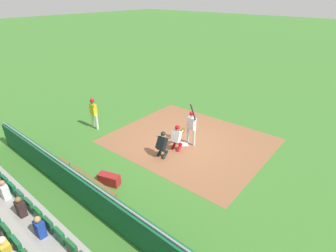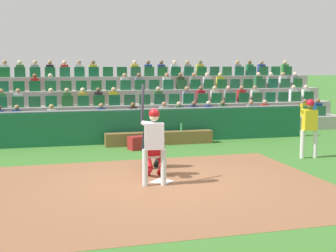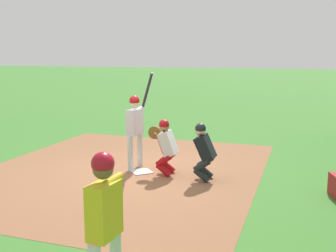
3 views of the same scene
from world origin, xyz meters
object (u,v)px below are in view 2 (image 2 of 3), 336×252
catcher_crouching (155,148)px  equipment_duffel_bag (142,142)px  home_plate_marker (162,181)px  dugout_bench (159,138)px  on_deck_batter (310,122)px  water_bottle_on_bench (181,127)px  batter_at_plate (154,138)px  home_plate_umpire (151,142)px

catcher_crouching → equipment_duffel_bag: (-0.39, -3.79, -0.51)m
home_plate_marker → dugout_bench: dugout_bench is taller
dugout_bench → on_deck_batter: bearing=138.6°
home_plate_marker → water_bottle_on_bench: bearing=-110.3°
batter_at_plate → equipment_duffel_bag: 4.76m
batter_at_plate → on_deck_batter: (-5.11, -2.02, -0.05)m
batter_at_plate → catcher_crouching: bearing=-103.6°
home_plate_marker → equipment_duffel_bag: equipment_duffel_bag is taller
catcher_crouching → water_bottle_on_bench: bearing=-113.2°
water_bottle_on_bench → on_deck_batter: bearing=131.8°
water_bottle_on_bench → equipment_duffel_bag: water_bottle_on_bench is taller
catcher_crouching → home_plate_umpire: (-0.11, -0.93, -0.02)m
home_plate_marker → home_plate_umpire: size_ratio=0.34×
batter_at_plate → water_bottle_on_bench: batter_at_plate is taller
dugout_bench → home_plate_umpire: bearing=73.9°
dugout_bench → on_deck_batter: on_deck_batter is taller
home_plate_marker → home_plate_umpire: bearing=-92.6°
batter_at_plate → dugout_bench: 5.58m
home_plate_umpire → water_bottle_on_bench: (-1.82, -3.57, -0.12)m
home_plate_umpire → on_deck_batter: 4.81m
home_plate_umpire → batter_at_plate: bearing=79.9°
home_plate_umpire → equipment_duffel_bag: bearing=-95.6°
home_plate_marker → water_bottle_on_bench: 5.46m
dugout_bench → on_deck_batter: (-3.76, 3.32, 0.84)m
batter_at_plate → home_plate_umpire: bearing=-100.1°
water_bottle_on_bench → home_plate_marker: bearing=69.7°
dugout_bench → water_bottle_on_bench: 0.86m
home_plate_marker → catcher_crouching: 0.92m
home_plate_marker → catcher_crouching: catcher_crouching is taller
equipment_duffel_bag → water_bottle_on_bench: bearing=-174.1°
batter_at_plate → catcher_crouching: (-0.21, -0.85, -0.39)m
batter_at_plate → on_deck_batter: bearing=-158.4°
water_bottle_on_bench → on_deck_batter: size_ratio=0.16×
water_bottle_on_bench → batter_at_plate: bearing=68.2°
water_bottle_on_bench → catcher_crouching: bearing=66.8°
home_plate_marker → dugout_bench: 5.20m
batter_at_plate → dugout_bench: bearing=-104.2°
equipment_duffel_bag → catcher_crouching: bearing=65.1°
catcher_crouching → dugout_bench: bearing=-104.3°
water_bottle_on_bench → dugout_bench: bearing=0.7°
dugout_bench → equipment_duffel_bag: bearing=43.1°
home_plate_marker → equipment_duffel_bag: size_ratio=0.50×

